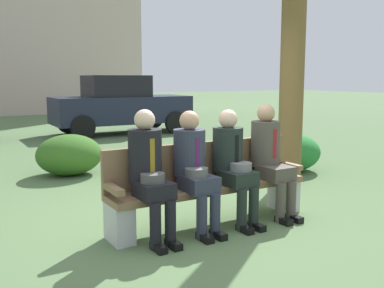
% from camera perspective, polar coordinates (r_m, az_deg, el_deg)
% --- Properties ---
extents(ground_plane, '(80.00, 80.00, 0.00)m').
position_cam_1_polar(ground_plane, '(5.14, 0.63, -9.83)').
color(ground_plane, '#537045').
extents(park_bench, '(2.35, 0.44, 0.90)m').
position_cam_1_polar(park_bench, '(4.99, 2.00, -5.19)').
color(park_bench, brown).
rests_on(park_bench, ground).
extents(seated_man_leftmost, '(0.34, 0.72, 1.31)m').
position_cam_1_polar(seated_man_leftmost, '(4.44, -5.49, -3.11)').
color(seated_man_leftmost, black).
rests_on(seated_man_leftmost, ground).
extents(seated_man_centerleft, '(0.34, 0.72, 1.27)m').
position_cam_1_polar(seated_man_centerleft, '(4.68, 0.24, -2.68)').
color(seated_man_centerleft, '#2D3342').
rests_on(seated_man_centerleft, ground).
extents(seated_man_centerright, '(0.34, 0.72, 1.27)m').
position_cam_1_polar(seated_man_centerright, '(4.95, 5.24, -2.13)').
color(seated_man_centerright, '#1E2823').
rests_on(seated_man_centerright, ground).
extents(seated_man_rightmost, '(0.34, 0.72, 1.31)m').
position_cam_1_polar(seated_man_rightmost, '(5.29, 9.93, -1.27)').
color(seated_man_rightmost, '#4C473D').
rests_on(seated_man_rightmost, ground).
extents(shrub_mid_lawn, '(1.05, 0.96, 0.66)m').
position_cam_1_polar(shrub_mid_lawn, '(7.96, 12.52, -1.03)').
color(shrub_mid_lawn, '#287E33').
rests_on(shrub_mid_lawn, ground).
extents(shrub_far_lawn, '(1.09, 1.00, 0.68)m').
position_cam_1_polar(shrub_far_lawn, '(7.72, -15.41, -1.33)').
color(shrub_far_lawn, '#356621').
rests_on(shrub_far_lawn, ground).
extents(parked_car_far, '(3.94, 1.78, 1.68)m').
position_cam_1_polar(parked_car_far, '(13.13, -9.15, 4.97)').
color(parked_car_far, '#1E2338').
rests_on(parked_car_far, ground).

